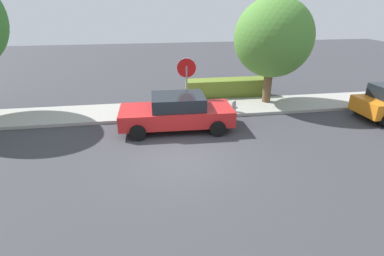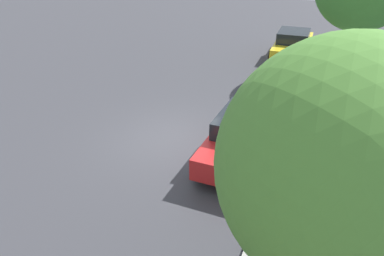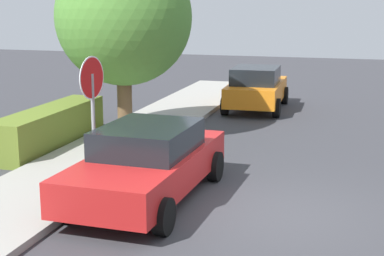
# 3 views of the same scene
# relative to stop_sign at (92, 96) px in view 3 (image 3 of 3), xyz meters

# --- Properties ---
(ground_plane) EXTENTS (60.00, 60.00, 0.00)m
(ground_plane) POSITION_rel_stop_sign_xyz_m (-0.71, -3.91, -1.89)
(ground_plane) COLOR #38383D
(sidewalk_curb) EXTENTS (32.00, 2.40, 0.14)m
(sidewalk_curb) POSITION_rel_stop_sign_xyz_m (-0.71, 0.76, -1.82)
(sidewalk_curb) COLOR #9E9B93
(sidewalk_curb) RESTS_ON ground_plane
(stop_sign) EXTENTS (0.89, 0.12, 2.70)m
(stop_sign) POSITION_rel_stop_sign_xyz_m (0.00, 0.00, 0.00)
(stop_sign) COLOR gray
(stop_sign) RESTS_ON ground_plane
(parked_car_red) EXTENTS (4.65, 2.18, 1.47)m
(parked_car_red) POSITION_rel_stop_sign_xyz_m (-0.62, -1.42, -1.14)
(parked_car_red) COLOR red
(parked_car_red) RESTS_ON ground_plane
(parked_car_orange) EXTENTS (3.99, 2.07, 1.53)m
(parked_car_orange) POSITION_rel_stop_sign_xyz_m (9.46, -1.73, -1.12)
(parked_car_orange) COLOR orange
(parked_car_orange) RESTS_ON ground_plane
(street_tree_near_corner) EXTENTS (3.77, 3.77, 5.23)m
(street_tree_near_corner) POSITION_rel_stop_sign_xyz_m (4.37, 1.11, 1.44)
(street_tree_near_corner) COLOR brown
(street_tree_near_corner) RESTS_ON ground_plane
(fire_hydrant) EXTENTS (0.30, 0.22, 0.72)m
(fire_hydrant) POSITION_rel_stop_sign_xyz_m (2.21, -0.11, -1.53)
(fire_hydrant) COLOR #A5A5A8
(fire_hydrant) RESTS_ON ground_plane
(front_yard_hedge) EXTENTS (4.51, 0.96, 1.03)m
(front_yard_hedge) POSITION_rel_stop_sign_xyz_m (2.60, 2.53, -1.38)
(front_yard_hedge) COLOR olive
(front_yard_hedge) RESTS_ON ground_plane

